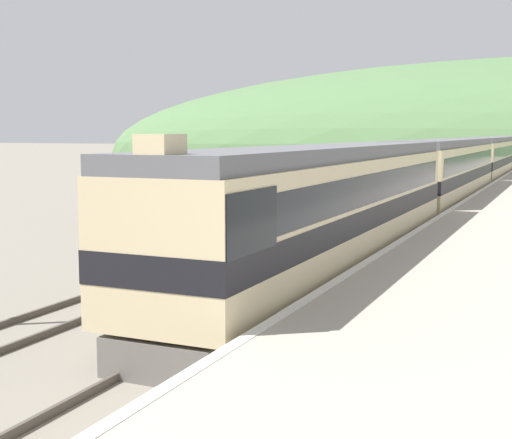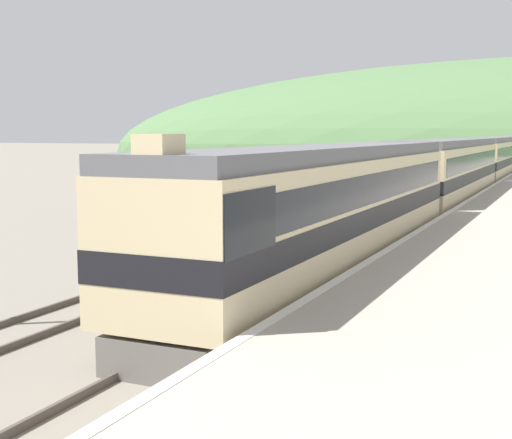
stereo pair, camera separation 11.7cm
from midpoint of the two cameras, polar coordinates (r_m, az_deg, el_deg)
track_main at (r=67.61m, az=18.13°, el=2.86°), size 1.52×180.00×0.16m
track_siding at (r=68.21m, az=14.34°, el=3.02°), size 1.52×180.00×0.16m
station_shed at (r=39.43m, az=-0.13°, el=2.92°), size 9.46×6.34×3.43m
express_train_lead_car at (r=21.60m, az=5.58°, el=0.94°), size 3.01×20.43×4.49m
carriage_second at (r=42.94m, az=14.86°, el=3.70°), size 3.00×21.23×4.13m
carriage_third at (r=64.85m, az=17.97°, el=4.62°), size 3.00×21.23×4.13m
carriage_fourth at (r=86.86m, az=19.51°, el=5.07°), size 3.00×21.23×4.13m
siding_train at (r=57.45m, az=12.58°, el=4.12°), size 2.90×37.13×3.55m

